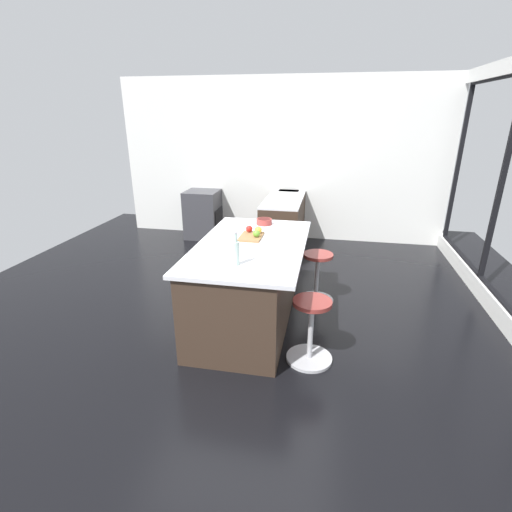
{
  "coord_description": "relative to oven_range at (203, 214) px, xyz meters",
  "views": [
    {
      "loc": [
        4.13,
        0.94,
        2.23
      ],
      "look_at": [
        0.4,
        0.2,
        0.79
      ],
      "focal_mm": 26.65,
      "sensor_mm": 36.0,
      "label": 1
    }
  ],
  "objects": [
    {
      "name": "oven_range",
      "position": [
        0.0,
        0.0,
        0.0
      ],
      "size": [
        0.6,
        0.61,
        0.88
      ],
      "color": "#38383D",
      "rests_on": "ground_plane"
    },
    {
      "name": "stool_middle",
      "position": [
        3.52,
        2.23,
        -0.14
      ],
      "size": [
        0.44,
        0.44,
        0.64
      ],
      "color": "#B7B7BC",
      "rests_on": "ground_plane"
    },
    {
      "name": "apple_red",
      "position": [
        2.56,
        1.44,
        0.55
      ],
      "size": [
        0.08,
        0.08,
        0.08
      ],
      "primitive_type": "sphere",
      "color": "red",
      "rests_on": "cutting_board"
    },
    {
      "name": "apple_yellow",
      "position": [
        2.6,
        1.55,
        0.55
      ],
      "size": [
        0.08,
        0.08,
        0.08
      ],
      "primitive_type": "sphere",
      "color": "gold",
      "rests_on": "cutting_board"
    },
    {
      "name": "kitchen_island",
      "position": [
        2.9,
        1.49,
        0.03
      ],
      "size": [
        1.97,
        1.13,
        0.93
      ],
      "color": "#38281E",
      "rests_on": "ground_plane"
    },
    {
      "name": "apple_green",
      "position": [
        2.73,
        1.56,
        0.55
      ],
      "size": [
        0.08,
        0.08,
        0.08
      ],
      "primitive_type": "sphere",
      "color": "#609E2D",
      "rests_on": "cutting_board"
    },
    {
      "name": "sink_cabinet",
      "position": [
        -0.0,
        1.58,
        0.02
      ],
      "size": [
        2.46,
        0.6,
        1.19
      ],
      "color": "#38281E",
      "rests_on": "ground_plane"
    },
    {
      "name": "ground_plane",
      "position": [
        2.5,
        1.38,
        -0.44
      ],
      "size": [
        7.61,
        7.61,
        0.0
      ],
      "primitive_type": "plane",
      "color": "black"
    },
    {
      "name": "water_bottle",
      "position": [
        3.51,
        1.53,
        0.61
      ],
      "size": [
        0.06,
        0.06,
        0.31
      ],
      "color": "silver",
      "rests_on": "kitchen_island"
    },
    {
      "name": "cutting_board",
      "position": [
        2.69,
        1.49,
        0.5
      ],
      "size": [
        0.36,
        0.24,
        0.02
      ],
      "primitive_type": "cube",
      "color": "olive",
      "rests_on": "kitchen_island"
    },
    {
      "name": "stool_by_window",
      "position": [
        2.28,
        2.23,
        -0.14
      ],
      "size": [
        0.44,
        0.44,
        0.64
      ],
      "color": "#B7B7BC",
      "rests_on": "ground_plane"
    },
    {
      "name": "fruit_bowl",
      "position": [
        2.15,
        1.54,
        0.53
      ],
      "size": [
        0.19,
        0.19,
        0.07
      ],
      "color": "#993833",
      "rests_on": "kitchen_island"
    },
    {
      "name": "interior_partition_left",
      "position": [
        -0.35,
        1.38,
        0.98
      ],
      "size": [
        0.12,
        5.86,
        2.83
      ],
      "color": "silver",
      "rests_on": "ground_plane"
    }
  ]
}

